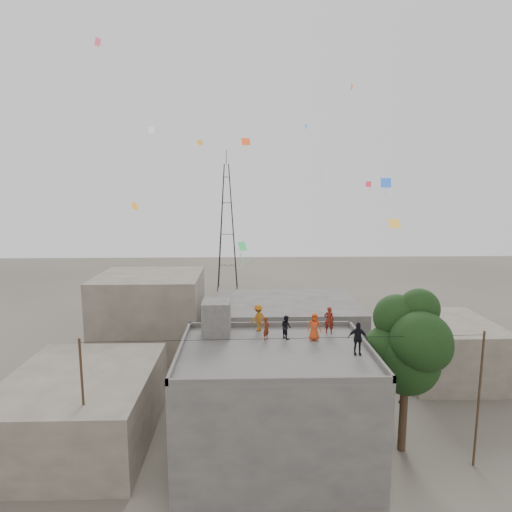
{
  "coord_description": "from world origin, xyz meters",
  "views": [
    {
      "loc": [
        -1.59,
        -21.31,
        14.43
      ],
      "look_at": [
        -0.93,
        2.03,
        10.8
      ],
      "focal_mm": 30.0,
      "sensor_mm": 36.0,
      "label": 1
    }
  ],
  "objects_px": {
    "tree": "(409,345)",
    "person_red_adult": "(329,320)",
    "person_dark_adult": "(357,338)",
    "stair_head_box": "(216,318)",
    "transmission_tower": "(227,227)"
  },
  "relations": [
    {
      "from": "tree",
      "to": "person_red_adult",
      "type": "xyz_separation_m",
      "value": [
        -4.01,
        2.05,
        0.79
      ]
    },
    {
      "from": "person_dark_adult",
      "to": "tree",
      "type": "bearing_deg",
      "value": 27.84
    },
    {
      "from": "stair_head_box",
      "to": "person_dark_adult",
      "type": "distance_m",
      "value": 8.05
    },
    {
      "from": "stair_head_box",
      "to": "tree",
      "type": "height_order",
      "value": "tree"
    },
    {
      "from": "tree",
      "to": "person_red_adult",
      "type": "height_order",
      "value": "tree"
    },
    {
      "from": "stair_head_box",
      "to": "transmission_tower",
      "type": "bearing_deg",
      "value": 91.23
    },
    {
      "from": "person_red_adult",
      "to": "person_dark_adult",
      "type": "distance_m",
      "value": 3.38
    },
    {
      "from": "tree",
      "to": "person_dark_adult",
      "type": "xyz_separation_m",
      "value": [
        -3.2,
        -1.23,
        0.84
      ]
    },
    {
      "from": "stair_head_box",
      "to": "tree",
      "type": "relative_size",
      "value": 0.22
    },
    {
      "from": "person_red_adult",
      "to": "stair_head_box",
      "type": "bearing_deg",
      "value": 13.88
    },
    {
      "from": "transmission_tower",
      "to": "person_red_adult",
      "type": "bearing_deg",
      "value": -78.85
    },
    {
      "from": "transmission_tower",
      "to": "person_dark_adult",
      "type": "distance_m",
      "value": 41.5
    },
    {
      "from": "stair_head_box",
      "to": "transmission_tower",
      "type": "xyz_separation_m",
      "value": [
        -0.8,
        37.4,
        1.97
      ]
    },
    {
      "from": "tree",
      "to": "person_dark_adult",
      "type": "distance_m",
      "value": 3.53
    },
    {
      "from": "stair_head_box",
      "to": "transmission_tower",
      "type": "height_order",
      "value": "transmission_tower"
    }
  ]
}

